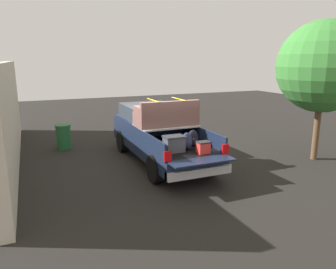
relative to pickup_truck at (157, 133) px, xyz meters
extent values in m
plane|color=black|center=(-0.35, 0.00, -0.96)|extent=(40.00, 40.00, 0.00)
cube|color=#162138|center=(-0.35, 0.00, -0.34)|extent=(5.50, 1.92, 0.46)
cube|color=black|center=(-1.55, 0.00, -0.09)|extent=(2.80, 1.80, 0.04)
cube|color=#162138|center=(-1.55, 0.93, 0.14)|extent=(2.80, 0.06, 0.50)
cube|color=#162138|center=(-1.55, -0.93, 0.14)|extent=(2.80, 0.06, 0.50)
cube|color=#162138|center=(-0.18, 0.00, 0.14)|extent=(0.06, 1.80, 0.50)
cube|color=#162138|center=(-3.22, 0.00, -0.09)|extent=(0.55, 1.80, 0.04)
cube|color=#B2B2B7|center=(-0.77, 0.00, 0.41)|extent=(1.25, 1.92, 0.04)
cube|color=#162138|center=(1.00, 0.00, 0.14)|extent=(2.30, 1.92, 0.50)
cube|color=#2D3842|center=(0.90, 0.00, 0.63)|extent=(1.94, 1.76, 0.50)
cube|color=#162138|center=(2.35, 0.00, 0.08)|extent=(0.40, 1.82, 0.38)
cube|color=#B2B2B7|center=(-3.07, 0.00, -0.45)|extent=(0.24, 1.92, 0.24)
cube|color=red|center=(-2.97, 0.88, 0.07)|extent=(0.06, 0.20, 0.28)
cube|color=red|center=(-2.97, -0.88, 0.07)|extent=(0.06, 0.20, 0.28)
cylinder|color=black|center=(1.40, 0.88, -0.55)|extent=(0.83, 0.30, 0.83)
cylinder|color=black|center=(1.40, -0.88, -0.55)|extent=(0.83, 0.30, 0.83)
cylinder|color=black|center=(-2.10, 0.88, -0.55)|extent=(0.83, 0.30, 0.83)
cylinder|color=black|center=(-2.10, -0.88, -0.55)|extent=(0.83, 0.30, 0.83)
cube|color=#474C56|center=(-2.19, 0.35, 0.13)|extent=(0.40, 0.55, 0.42)
cube|color=#31353C|center=(-2.19, 0.35, 0.37)|extent=(0.44, 0.59, 0.05)
ellipsoid|color=#283351|center=(-2.06, -0.12, 0.17)|extent=(0.20, 0.34, 0.49)
ellipsoid|color=#283351|center=(-2.17, -0.12, 0.10)|extent=(0.09, 0.24, 0.22)
ellipsoid|color=black|center=(-1.93, -0.39, 0.19)|extent=(0.20, 0.36, 0.52)
ellipsoid|color=black|center=(-2.04, -0.39, 0.11)|extent=(0.09, 0.25, 0.23)
cube|color=red|center=(-2.65, -0.35, 0.08)|extent=(0.26, 0.34, 0.30)
cube|color=#262628|center=(-2.65, -0.35, 0.25)|extent=(0.28, 0.36, 0.04)
cube|color=brown|center=(-0.77, 0.00, 0.64)|extent=(0.93, 1.98, 0.42)
cube|color=brown|center=(-1.16, 0.00, 1.05)|extent=(0.16, 1.98, 0.40)
cube|color=brown|center=(-0.72, 0.89, 0.96)|extent=(0.69, 0.20, 0.22)
cube|color=brown|center=(-0.72, -0.89, 0.96)|extent=(0.69, 0.20, 0.22)
cube|color=yellow|center=(-0.77, 0.45, 1.26)|extent=(1.03, 0.03, 0.02)
cube|color=yellow|center=(-0.77, -0.45, 1.26)|extent=(1.03, 0.03, 0.02)
cube|color=beige|center=(1.63, 4.72, 0.73)|extent=(11.19, 0.36, 3.40)
cylinder|color=brown|center=(-2.23, -5.12, 0.19)|extent=(0.21, 0.21, 2.32)
sphere|color=#367B31|center=(-2.23, -5.12, 2.28)|extent=(3.09, 3.09, 3.09)
cylinder|color=#1E592D|center=(2.69, 2.92, -0.51)|extent=(0.56, 0.56, 0.90)
cylinder|color=#1E592D|center=(2.69, 2.92, -0.02)|extent=(0.60, 0.60, 0.08)
camera|label=1|loc=(-10.34, 4.05, 2.52)|focal=34.62mm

